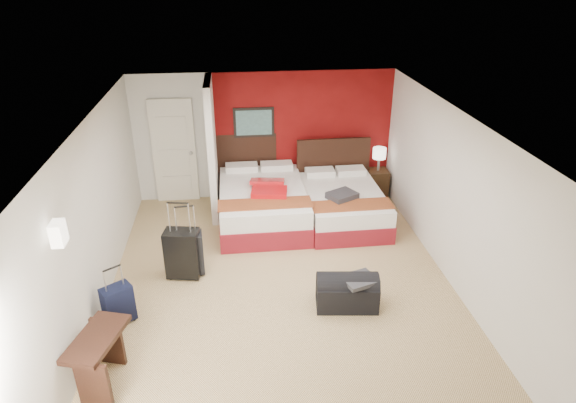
{
  "coord_description": "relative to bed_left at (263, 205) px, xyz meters",
  "views": [
    {
      "loc": [
        -0.6,
        -6.04,
        4.34
      ],
      "look_at": [
        0.18,
        0.8,
        1.0
      ],
      "focal_mm": 31.06,
      "sensor_mm": 36.0,
      "label": 1
    }
  ],
  "objects": [
    {
      "name": "ground",
      "position": [
        0.13,
        -2.1,
        -0.33
      ],
      "size": [
        6.5,
        6.5,
        0.0
      ],
      "primitive_type": "plane",
      "color": "#D7BB84",
      "rests_on": "ground"
    },
    {
      "name": "room_walls",
      "position": [
        -1.27,
        -0.68,
        0.93
      ],
      "size": [
        5.02,
        6.52,
        2.5
      ],
      "color": "silver",
      "rests_on": "ground"
    },
    {
      "name": "red_accent_panel",
      "position": [
        0.88,
        1.13,
        0.92
      ],
      "size": [
        3.5,
        0.04,
        2.5
      ],
      "primitive_type": "cube",
      "color": "maroon",
      "rests_on": "ground"
    },
    {
      "name": "partition_wall",
      "position": [
        -0.87,
        0.51,
        0.92
      ],
      "size": [
        0.12,
        1.2,
        2.5
      ],
      "primitive_type": "cube",
      "color": "silver",
      "rests_on": "ground"
    },
    {
      "name": "entry_door",
      "position": [
        -1.62,
        1.1,
        0.69
      ],
      "size": [
        0.82,
        0.06,
        2.05
      ],
      "primitive_type": "cube",
      "color": "silver",
      "rests_on": "ground"
    },
    {
      "name": "bed_left",
      "position": [
        0.0,
        0.0,
        0.0
      ],
      "size": [
        1.55,
        2.21,
        0.66
      ],
      "primitive_type": "cube",
      "rotation": [
        0.0,
        0.0,
        0.0
      ],
      "color": "white",
      "rests_on": "ground"
    },
    {
      "name": "bed_right",
      "position": [
        1.46,
        -0.15,
        -0.04
      ],
      "size": [
        1.4,
        1.98,
        0.59
      ],
      "primitive_type": "cube",
      "rotation": [
        0.0,
        0.0,
        0.01
      ],
      "color": "silver",
      "rests_on": "ground"
    },
    {
      "name": "red_suitcase_open",
      "position": [
        0.1,
        -0.1,
        0.38
      ],
      "size": [
        0.73,
        0.92,
        0.11
      ],
      "primitive_type": "cube",
      "rotation": [
        0.0,
        0.0,
        -0.15
      ],
      "color": "red",
      "rests_on": "bed_left"
    },
    {
      "name": "jacket_bundle",
      "position": [
        1.36,
        -0.45,
        0.32
      ],
      "size": [
        0.59,
        0.55,
        0.11
      ],
      "primitive_type": "cube",
      "rotation": [
        0.0,
        0.0,
        0.49
      ],
      "color": "#38373D",
      "rests_on": "bed_right"
    },
    {
      "name": "nightstand",
      "position": [
        2.37,
        0.81,
        -0.05
      ],
      "size": [
        0.4,
        0.4,
        0.56
      ],
      "primitive_type": "cube",
      "rotation": [
        0.0,
        0.0,
        -0.0
      ],
      "color": "#311F10",
      "rests_on": "ground"
    },
    {
      "name": "table_lamp",
      "position": [
        2.37,
        0.81,
        0.47
      ],
      "size": [
        0.31,
        0.31,
        0.47
      ],
      "primitive_type": "cylinder",
      "rotation": [
        0.0,
        0.0,
        0.19
      ],
      "color": "silver",
      "rests_on": "nightstand"
    },
    {
      "name": "suitcase_black",
      "position": [
        -1.31,
        -1.65,
        0.04
      ],
      "size": [
        0.54,
        0.39,
        0.75
      ],
      "primitive_type": "cube",
      "rotation": [
        0.0,
        0.0,
        -0.17
      ],
      "color": "black",
      "rests_on": "ground"
    },
    {
      "name": "suitcase_charcoal",
      "position": [
        -1.23,
        -1.59,
        -0.0
      ],
      "size": [
        0.47,
        0.31,
        0.66
      ],
      "primitive_type": "cube",
      "rotation": [
        0.0,
        0.0,
        0.08
      ],
      "color": "black",
      "rests_on": "ground"
    },
    {
      "name": "suitcase_navy",
      "position": [
        -2.08,
        -2.65,
        -0.07
      ],
      "size": [
        0.44,
        0.41,
        0.52
      ],
      "primitive_type": "cube",
      "rotation": [
        0.0,
        0.0,
        0.61
      ],
      "color": "black",
      "rests_on": "ground"
    },
    {
      "name": "duffel_bag",
      "position": [
        0.98,
        -2.65,
        -0.12
      ],
      "size": [
        0.88,
        0.54,
        0.42
      ],
      "primitive_type": "cube",
      "rotation": [
        0.0,
        0.0,
        -0.12
      ],
      "color": "black",
      "rests_on": "ground"
    },
    {
      "name": "jacket_draped",
      "position": [
        1.13,
        -2.7,
        0.12
      ],
      "size": [
        0.53,
        0.49,
        0.06
      ],
      "primitive_type": "cube",
      "rotation": [
        0.0,
        0.0,
        0.33
      ],
      "color": "#37373C",
      "rests_on": "duffel_bag"
    },
    {
      "name": "desk",
      "position": [
        -2.05,
        -3.74,
        0.01
      ],
      "size": [
        0.64,
        0.91,
        0.69
      ],
      "primitive_type": "cube",
      "rotation": [
        0.0,
        0.0,
        -0.3
      ],
      "color": "black",
      "rests_on": "ground"
    }
  ]
}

